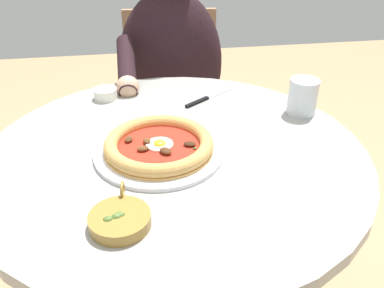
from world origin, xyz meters
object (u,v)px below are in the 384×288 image
diner_person (172,112)px  water_glass (302,99)px  olive_pan (120,219)px  cafe_chair_diner (172,98)px  pizza_on_plate (159,146)px  steak_knife (203,100)px  dining_table (176,207)px  ramekin_capers (105,93)px

diner_person → water_glass: bearing=121.1°
olive_pan → cafe_chair_diner: 1.07m
water_glass → olive_pan: (0.49, 0.37, -0.03)m
pizza_on_plate → cafe_chair_diner: bearing=-98.3°
water_glass → steak_knife: size_ratio=0.58×
steak_knife → diner_person: diner_person is taller
water_glass → cafe_chair_diner: cafe_chair_diner is taller
dining_table → cafe_chair_diner: bearing=-95.8°
water_glass → ramekin_capers: size_ratio=1.43×
dining_table → water_glass: water_glass is taller
diner_person → cafe_chair_diner: bearing=-96.4°
pizza_on_plate → diner_person: 0.69m
ramekin_capers → cafe_chair_diner: (-0.24, -0.47, -0.25)m
pizza_on_plate → olive_pan: 0.25m
dining_table → olive_pan: size_ratio=6.57×
olive_pan → diner_person: (-0.19, -0.87, -0.23)m
dining_table → olive_pan: olive_pan is taller
steak_knife → olive_pan: 0.55m
olive_pan → cafe_chair_diner: size_ratio=0.16×
steak_knife → cafe_chair_diner: (0.04, -0.53, -0.23)m
ramekin_capers → water_glass: bearing=161.2°
pizza_on_plate → diner_person: size_ratio=0.25×
pizza_on_plate → diner_person: bearing=-98.8°
dining_table → diner_person: bearing=-95.6°
water_glass → olive_pan: size_ratio=0.70×
olive_pan → ramekin_capers: bearing=-86.2°
steak_knife → dining_table: bearing=65.1°
dining_table → olive_pan: (0.13, 0.24, 0.19)m
steak_knife → ramekin_capers: 0.29m
olive_pan → steak_knife: bearing=-116.3°
pizza_on_plate → cafe_chair_diner: 0.84m
olive_pan → diner_person: diner_person is taller
diner_person → dining_table: bearing=84.4°
dining_table → steak_knife: 0.33m
pizza_on_plate → olive_pan: (0.09, 0.23, -0.01)m
olive_pan → cafe_chair_diner: bearing=-101.5°
pizza_on_plate → water_glass: water_glass is taller
dining_table → steak_knife: size_ratio=5.38×
diner_person → cafe_chair_diner: (-0.02, -0.15, -0.01)m
diner_person → cafe_chair_diner: size_ratio=1.35×
water_glass → diner_person: 0.64m
steak_knife → cafe_chair_diner: 0.58m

